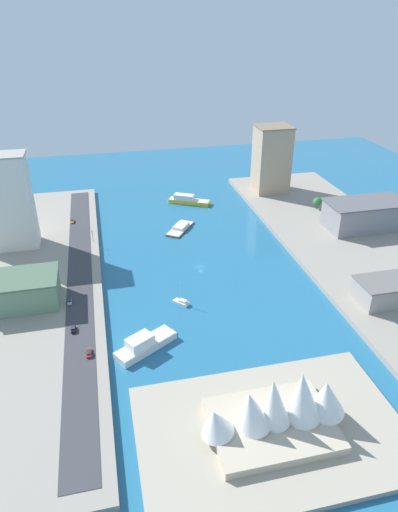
# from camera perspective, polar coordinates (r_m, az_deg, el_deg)

# --- Properties ---
(ground_plane) EXTENTS (440.00, 440.00, 0.00)m
(ground_plane) POSITION_cam_1_polar(r_m,az_deg,el_deg) (231.35, 0.21, -1.35)
(ground_plane) COLOR #23668E
(quay_west) EXTENTS (70.00, 240.00, 2.60)m
(quay_west) POSITION_cam_1_polar(r_m,az_deg,el_deg) (261.10, 18.64, 1.06)
(quay_west) COLOR gray
(quay_west) RESTS_ON ground_plane
(quay_east) EXTENTS (70.00, 240.00, 2.60)m
(quay_east) POSITION_cam_1_polar(r_m,az_deg,el_deg) (229.45, -20.92, -3.37)
(quay_east) COLOR gray
(quay_east) RESTS_ON ground_plane
(peninsula_point) EXTENTS (83.00, 53.57, 2.00)m
(peninsula_point) POSITION_cam_1_polar(r_m,az_deg,el_deg) (152.30, 9.06, -20.83)
(peninsula_point) COLOR #A89E89
(peninsula_point) RESTS_ON ground_plane
(road_strip) EXTENTS (11.55, 228.00, 0.15)m
(road_strip) POSITION_cam_1_polar(r_m,az_deg,el_deg) (225.85, -14.74, -2.43)
(road_strip) COLOR #38383D
(road_strip) RESTS_ON quay_east
(barge_flat_brown) EXTENTS (20.40, 23.94, 2.72)m
(barge_flat_brown) POSITION_cam_1_polar(r_m,az_deg,el_deg) (270.57, -2.34, 3.57)
(barge_flat_brown) COLOR brown
(barge_flat_brown) RESTS_ON ground_plane
(sailboat_small_white) EXTENTS (7.35, 7.43, 11.37)m
(sailboat_small_white) POSITION_cam_1_polar(r_m,az_deg,el_deg) (203.08, -2.25, -5.79)
(sailboat_small_white) COLOR white
(sailboat_small_white) RESTS_ON ground_plane
(ferry_yellow_fast) EXTENTS (28.18, 19.14, 6.01)m
(ferry_yellow_fast) POSITION_cam_1_polar(r_m,az_deg,el_deg) (307.27, -1.39, 7.03)
(ferry_yellow_fast) COLOR yellow
(ferry_yellow_fast) RESTS_ON ground_plane
(ferry_white_commuter) EXTENTS (26.09, 19.58, 7.03)m
(ferry_white_commuter) POSITION_cam_1_polar(r_m,az_deg,el_deg) (178.82, -6.83, -10.91)
(ferry_white_commuter) COLOR silver
(ferry_white_commuter) RESTS_ON ground_plane
(hotel_broad_white) EXTENTS (28.71, 15.18, 50.28)m
(hotel_broad_white) POSITION_cam_1_polar(r_m,az_deg,el_deg) (256.02, -23.25, 6.20)
(hotel_broad_white) COLOR silver
(hotel_broad_white) RESTS_ON quay_east
(warehouse_low_gray) EXTENTS (46.17, 23.37, 16.11)m
(warehouse_low_gray) POSITION_cam_1_polar(r_m,az_deg,el_deg) (281.18, 20.14, 4.93)
(warehouse_low_gray) COLOR gray
(warehouse_low_gray) RESTS_ON quay_west
(carpark_squat_concrete) EXTENTS (27.66, 16.49, 10.30)m
(carpark_squat_concrete) POSITION_cam_1_polar(r_m,az_deg,el_deg) (214.73, 22.66, -4.02)
(carpark_squat_concrete) COLOR gray
(carpark_squat_concrete) RESTS_ON quay_west
(apartment_midrise_tan) EXTENTS (23.27, 20.03, 44.85)m
(apartment_midrise_tan) POSITION_cam_1_polar(r_m,az_deg,el_deg) (320.55, 9.10, 11.92)
(apartment_midrise_tan) COLOR tan
(apartment_midrise_tan) RESTS_ON quay_west
(terminal_long_green) EXTENTS (32.59, 21.59, 13.13)m
(terminal_long_green) POSITION_cam_1_polar(r_m,az_deg,el_deg) (210.32, -21.50, -4.04)
(terminal_long_green) COLOR slate
(terminal_long_green) RESTS_ON quay_east
(taxi_yellow_cab) EXTENTS (2.15, 4.67, 1.50)m
(taxi_yellow_cab) POSITION_cam_1_polar(r_m,az_deg,el_deg) (283.49, -15.64, 4.25)
(taxi_yellow_cab) COLOR black
(taxi_yellow_cab) RESTS_ON road_strip
(sedan_silver) EXTENTS (1.80, 4.79, 1.58)m
(sedan_silver) POSITION_cam_1_polar(r_m,az_deg,el_deg) (206.88, -15.93, -5.47)
(sedan_silver) COLOR black
(sedan_silver) RESTS_ON road_strip
(suv_black) EXTENTS (1.94, 4.41, 1.67)m
(suv_black) POSITION_cam_1_polar(r_m,az_deg,el_deg) (189.94, -15.50, -8.81)
(suv_black) COLOR black
(suv_black) RESTS_ON road_strip
(pickup_red) EXTENTS (2.00, 5.00, 1.55)m
(pickup_red) POSITION_cam_1_polar(r_m,az_deg,el_deg) (177.07, -13.65, -11.72)
(pickup_red) COLOR black
(pickup_red) RESTS_ON road_strip
(traffic_light_waterfront) EXTENTS (0.36, 0.36, 6.50)m
(traffic_light_waterfront) POSITION_cam_1_polar(r_m,az_deg,el_deg) (255.62, -13.23, 2.68)
(traffic_light_waterfront) COLOR black
(traffic_light_waterfront) RESTS_ON quay_east
(opera_landmark) EXTENTS (47.03, 28.10, 21.15)m
(opera_landmark) POSITION_cam_1_polar(r_m,az_deg,el_deg) (146.41, 10.08, -18.43)
(opera_landmark) COLOR #BCAD93
(opera_landmark) RESTS_ON peninsula_point
(park_tree_cluster) EXTENTS (8.14, 14.82, 8.94)m
(park_tree_cluster) POSITION_cam_1_polar(r_m,az_deg,el_deg) (296.32, 15.30, 6.35)
(park_tree_cluster) COLOR brown
(park_tree_cluster) RESTS_ON quay_west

